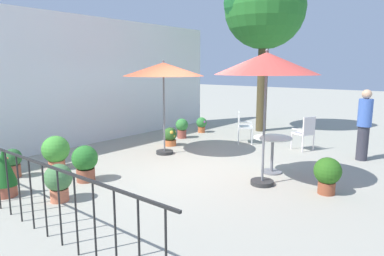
% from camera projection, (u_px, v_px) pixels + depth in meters
% --- Properties ---
extents(ground_plane, '(60.00, 60.00, 0.00)m').
position_uv_depth(ground_plane, '(197.00, 169.00, 7.58)').
color(ground_plane, '#9F9C8D').
extents(villa_facade, '(10.48, 0.30, 3.64)m').
position_uv_depth(villa_facade, '(85.00, 81.00, 9.80)').
color(villa_facade, white).
rests_on(villa_facade, ground).
extents(terrace_railing, '(0.03, 5.41, 1.01)m').
position_uv_depth(terrace_railing, '(30.00, 182.00, 4.64)').
color(terrace_railing, black).
rests_on(terrace_railing, ground).
extents(shade_tree, '(2.83, 2.70, 5.50)m').
position_uv_depth(shade_tree, '(265.00, 9.00, 11.42)').
color(shade_tree, '#453B23').
rests_on(shade_tree, ground).
extents(patio_umbrella_0, '(2.03, 2.03, 2.39)m').
position_uv_depth(patio_umbrella_0, '(163.00, 70.00, 8.50)').
color(patio_umbrella_0, '#2D2D2D').
rests_on(patio_umbrella_0, ground).
extents(patio_umbrella_1, '(1.89, 1.89, 2.54)m').
position_uv_depth(patio_umbrella_1, '(266.00, 65.00, 6.16)').
color(patio_umbrella_1, '#2D2D2D').
rests_on(patio_umbrella_1, ground).
extents(cafe_table_0, '(0.80, 0.80, 0.77)m').
position_uv_depth(cafe_table_0, '(272.00, 148.00, 7.21)').
color(cafe_table_0, silver).
rests_on(cafe_table_0, ground).
extents(patio_chair_0, '(0.65, 0.63, 0.92)m').
position_uv_depth(patio_chair_0, '(243.00, 125.00, 10.07)').
color(patio_chair_0, white).
rests_on(patio_chair_0, ground).
extents(patio_chair_1, '(0.57, 0.57, 0.93)m').
position_uv_depth(patio_chair_1, '(305.00, 131.00, 9.14)').
color(patio_chair_1, white).
rests_on(patio_chair_1, ground).
extents(potted_plant_0, '(0.50, 0.50, 0.72)m').
position_uv_depth(potted_plant_0, '(85.00, 162.00, 6.68)').
color(potted_plant_0, brown).
rests_on(potted_plant_0, ground).
extents(potted_plant_1, '(0.39, 0.39, 0.52)m').
position_uv_depth(potted_plant_1, '(170.00, 136.00, 9.76)').
color(potted_plant_1, '#CE6B38').
rests_on(potted_plant_1, ground).
extents(potted_plant_2, '(0.41, 0.41, 0.86)m').
position_uv_depth(potted_plant_2, '(4.00, 171.00, 5.89)').
color(potted_plant_2, '#A3513C').
rests_on(potted_plant_2, ground).
extents(potted_plant_3, '(0.48, 0.48, 0.66)m').
position_uv_depth(potted_plant_3, '(327.00, 173.00, 6.01)').
color(potted_plant_3, brown).
rests_on(potted_plant_3, ground).
extents(potted_plant_4, '(0.41, 0.39, 0.62)m').
position_uv_depth(potted_plant_4, '(182.00, 127.00, 10.79)').
color(potted_plant_4, brown).
rests_on(potted_plant_4, ground).
extents(potted_plant_5, '(0.36, 0.36, 0.52)m').
position_uv_depth(potted_plant_5, '(202.00, 124.00, 11.72)').
color(potted_plant_5, '#BF6033').
rests_on(potted_plant_5, ground).
extents(potted_plant_6, '(0.60, 0.60, 0.73)m').
position_uv_depth(potted_plant_6, '(56.00, 151.00, 7.55)').
color(potted_plant_6, '#CB6848').
rests_on(potted_plant_6, ground).
extents(potted_plant_7, '(0.46, 0.46, 0.64)m').
position_uv_depth(potted_plant_7, '(59.00, 181.00, 5.69)').
color(potted_plant_7, '#C66949').
rests_on(potted_plant_7, ground).
extents(potted_plant_8, '(0.36, 0.36, 0.59)m').
position_uv_depth(potted_plant_8, '(13.00, 161.00, 6.93)').
color(potted_plant_8, '#A04F3A').
rests_on(potted_plant_8, ground).
extents(standing_person, '(0.32, 0.32, 1.71)m').
position_uv_depth(standing_person, '(364.00, 124.00, 8.13)').
color(standing_person, '#33333D').
rests_on(standing_person, ground).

